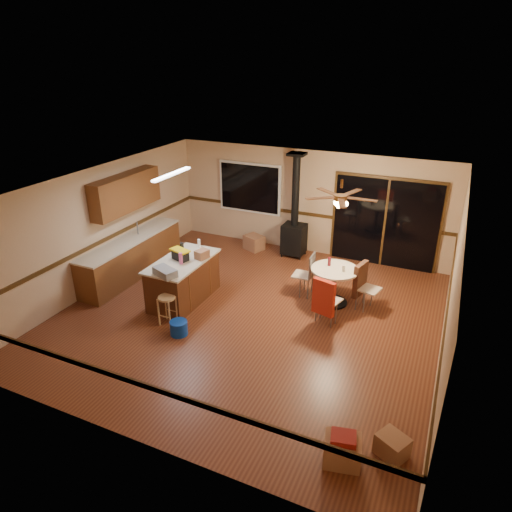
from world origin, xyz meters
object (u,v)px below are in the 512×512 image
Objects in this scene: kitchen_island at (183,280)px; toolbox_grey at (165,272)px; bar_stool at (168,310)px; box_corner_b at (392,446)px; box_corner_a at (342,451)px; toolbox_black at (180,255)px; chair_near at (324,297)px; box_under_window at (254,242)px; blue_bucket at (179,328)px; chair_right at (361,280)px; dining_table at (334,280)px; wood_stove at (294,229)px; chair_left at (308,270)px.

kitchen_island is 3.56× the size of toolbox_grey.
bar_stool reaches higher than box_corner_b.
kitchen_island is at bearing 146.28° from box_corner_a.
toolbox_black is 0.49× the size of chair_near.
chair_near is 3.86m from box_under_window.
toolbox_black reaches higher than toolbox_grey.
bar_stool is 1.80× the size of blue_bucket.
toolbox_black reaches higher than box_corner_a.
box_corner_a is (0.66, -3.92, -0.42)m from chair_right.
bar_stool is 3.35m from dining_table.
blue_bucket is 0.46× the size of chair_near.
bar_stool is 1.23× the size of box_under_window.
toolbox_grey is 1.03× the size of box_corner_a.
wood_stove reaches higher than chair_near.
dining_table is 1.37× the size of chair_near.
chair_left reaches higher than box_under_window.
blue_bucket is 2.93m from chair_left.
toolbox_black is 0.59× the size of bar_stool.
chair_near is 3.13m from box_corner_b.
box_corner_a is (1.13, -2.95, -0.42)m from chair_near.
box_under_window is (0.22, 3.00, -0.26)m from kitchen_island.
kitchen_island is 2.92m from chair_near.
chair_left reaches higher than kitchen_island.
bar_stool reaches higher than box_under_window.
bar_stool is at bearing 149.78° from blue_bucket.
chair_near is (2.95, 0.24, -0.40)m from toolbox_black.
chair_right is at bearing -41.26° from wood_stove.
box_corner_a is at bearing -33.60° from toolbox_black.
box_corner_a is at bearing -26.70° from toolbox_grey.
kitchen_island is 2.89× the size of bar_stool.
wood_stove is 2.48m from dining_table.
toolbox_black reaches higher than chair_near.
kitchen_island is 4.54× the size of box_corner_b.
chair_left and chair_right have the same top height.
box_corner_b is at bearing 32.63° from box_corner_a.
bar_stool is at bearing -57.11° from toolbox_grey.
chair_right reaches higher than box_under_window.
blue_bucket is at bearing -148.83° from chair_near.
kitchen_island is 2.58m from chair_left.
blue_bucket is (0.65, -1.16, -0.86)m from toolbox_black.
box_corner_b is at bearing -71.07° from chair_right.
bar_stool is 1.57× the size of box_corner_b.
chair_near is (2.82, 0.96, -0.38)m from toolbox_grey.
box_corner_b is (3.30, -5.39, -0.58)m from wood_stove.
box_under_window reaches higher than box_corner_b.
chair_near and chair_right have the same top height.
chair_right is at bearing 34.16° from bar_stool.
bar_stool is at bearing -133.46° from chair_left.
toolbox_grey is 0.92× the size of chair_left.
toolbox_black reaches higher than box_under_window.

